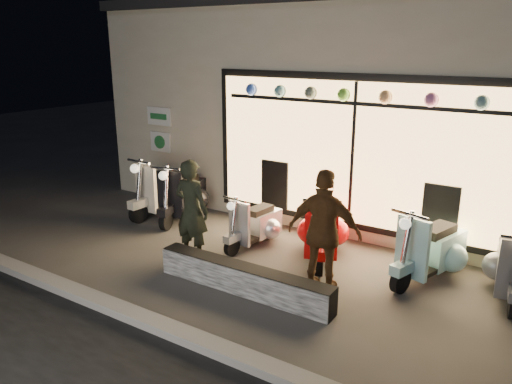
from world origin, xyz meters
TOP-DOWN VIEW (x-y plane):
  - ground at (0.00, 0.00)m, footprint 40.00×40.00m
  - kerb at (0.00, -2.00)m, footprint 40.00×0.25m
  - shop_building at (0.00, 4.98)m, footprint 10.20×6.23m
  - graffiti_barrier at (0.32, -0.65)m, footprint 2.71×0.28m
  - scooter_silver at (-0.47, 0.95)m, footprint 0.50×1.30m
  - scooter_red at (0.66, 1.15)m, footprint 0.89×1.53m
  - scooter_black at (-2.47, 1.37)m, footprint 0.78×1.59m
  - scooter_cream at (-2.90, 1.42)m, footprint 0.59×1.64m
  - scooter_blue at (2.39, 1.29)m, footprint 0.79×1.55m
  - man at (-0.99, -0.16)m, footprint 0.62×0.42m
  - woman at (1.23, -0.02)m, footprint 1.08×0.57m

SIDE VIEW (x-z plane):
  - ground at x=0.00m, z-range 0.00..0.00m
  - kerb at x=0.00m, z-range 0.00..0.12m
  - graffiti_barrier at x=0.32m, z-range 0.00..0.40m
  - scooter_silver at x=-0.47m, z-range -0.09..0.83m
  - scooter_blue at x=2.39m, z-range -0.11..1.00m
  - scooter_red at x=0.66m, z-range -0.11..1.01m
  - scooter_black at x=-2.47m, z-range -0.11..1.02m
  - scooter_cream at x=-2.90m, z-range -0.12..1.05m
  - man at x=-0.99m, z-range 0.00..1.65m
  - woman at x=1.23m, z-range 0.00..1.75m
  - shop_building at x=0.00m, z-range 0.00..4.20m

